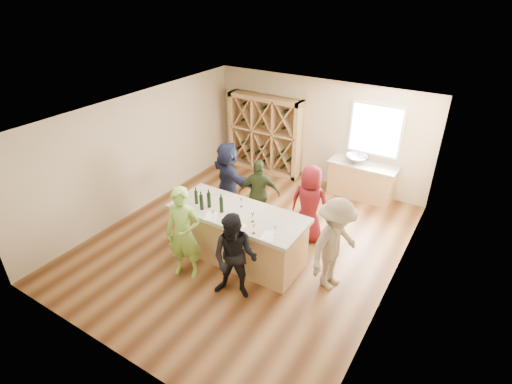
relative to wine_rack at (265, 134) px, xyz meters
The scene contains 34 objects.
floor 3.78m from the wine_rack, 65.36° to the right, with size 6.00×7.00×0.10m, color brown.
ceiling 4.00m from the wine_rack, 65.36° to the right, with size 6.00×7.00×0.10m, color white.
wall_back 1.56m from the wine_rack, 10.57° to the left, with size 6.00×0.10×2.80m, color #C4B18E.
wall_front 6.99m from the wine_rack, 77.60° to the right, with size 6.00×0.10×2.80m, color #C4B18E.
wall_left 3.63m from the wine_rack, 115.36° to the right, with size 0.10×7.00×2.80m, color #C4B18E.
wall_right 5.61m from the wine_rack, 35.70° to the right, with size 0.10×7.00×2.80m, color #C4B18E.
window_frame 3.08m from the wine_rack, ahead, with size 1.30×0.06×1.30m, color white.
window_pane 3.07m from the wine_rack, ahead, with size 1.18×0.01×1.18m, color white.
wine_rack is the anchor object (origin of this frame).
back_counter_base 2.98m from the wine_rack, ahead, with size 1.60×0.58×0.86m, color tan.
back_counter_top 2.91m from the wine_rack, ahead, with size 1.70×0.62×0.06m, color #B2A792.
sink 2.70m from the wine_rack, ahead, with size 0.54×0.54×0.19m, color silver.
faucet 2.70m from the wine_rack, ahead, with size 0.02×0.02×0.30m, color silver.
tasting_counter_base 4.20m from the wine_rack, 66.64° to the right, with size 2.60×1.00×1.00m, color tan.
tasting_counter_top 4.16m from the wine_rack, 66.64° to the right, with size 2.72×1.12×0.08m, color #B2A792.
wine_bottle_a 4.06m from the wine_rack, 78.98° to the right, with size 0.07×0.07×0.28m, color black.
wine_bottle_b 4.23m from the wine_rack, 76.28° to the right, with size 0.08×0.08×0.30m, color black.
wine_bottle_c 4.11m from the wine_rack, 74.80° to the right, with size 0.08×0.08×0.31m, color black.
wine_bottle_e 4.22m from the wine_rack, 70.77° to the right, with size 0.08×0.08×0.31m, color black.
wine_glass_a 4.49m from the wine_rack, 71.91° to the right, with size 0.06×0.06×0.17m, color white.
wine_glass_b 4.67m from the wine_rack, 66.58° to the right, with size 0.06×0.06×0.17m, color white.
wine_glass_c 4.84m from the wine_rack, 61.73° to the right, with size 0.07×0.07×0.18m, color white.
wine_glass_d 4.47m from the wine_rack, 62.30° to the right, with size 0.07×0.07×0.20m, color white.
wine_glass_e 4.88m from the wine_rack, 57.34° to the right, with size 0.06×0.06×0.16m, color white.
tasting_menu_a 4.41m from the wine_rack, 72.72° to the right, with size 0.23×0.31×0.00m, color white.
tasting_menu_b 4.65m from the wine_rack, 65.78° to the right, with size 0.24×0.32×0.00m, color white.
tasting_menu_c 4.92m from the wine_rack, 58.68° to the right, with size 0.23×0.31×0.00m, color white.
person_near_left 4.88m from the wine_rack, 77.18° to the right, with size 0.67×0.49×1.85m, color #8CC64C.
person_near_right 5.25m from the wine_rack, 64.99° to the right, with size 0.81×0.45×1.67m, color black.
person_server 5.08m from the wine_rack, 45.28° to the right, with size 1.17×0.55×1.82m, color gray.
person_far_mid 2.91m from the wine_rack, 61.89° to the right, with size 0.94×0.48×1.60m, color #263319.
person_far_right 3.57m from the wine_rack, 44.11° to the right, with size 0.84×0.55×1.72m, color #590F14.
person_far_left 2.49m from the wine_rack, 79.58° to the right, with size 1.65×0.59×1.78m, color #191E38.
wine_glass_f 3.95m from the wine_rack, 66.15° to the right, with size 0.07×0.07×0.18m, color white.
Camera 1 is at (3.90, -5.91, 5.13)m, focal length 28.00 mm.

